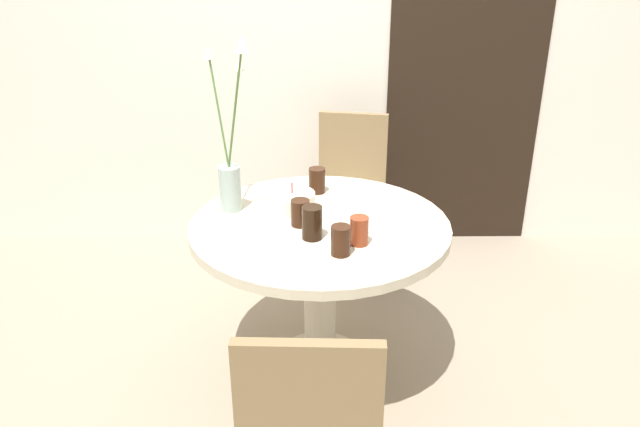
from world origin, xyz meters
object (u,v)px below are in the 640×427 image
(birthday_cake, at_px, (292,201))
(drink_glass_1, at_px, (300,213))
(side_plate, at_px, (381,224))
(drink_glass_2, at_px, (341,240))
(chair_right_flank, at_px, (350,187))
(drink_glass_0, at_px, (312,223))
(flower_vase, at_px, (231,162))
(drink_glass_4, at_px, (317,180))
(drink_glass_3, at_px, (359,231))

(birthday_cake, distance_m, drink_glass_1, 0.15)
(side_plate, relative_size, drink_glass_2, 1.70)
(chair_right_flank, height_order, side_plate, chair_right_flank)
(chair_right_flank, height_order, drink_glass_0, chair_right_flank)
(birthday_cake, xyz_separation_m, flower_vase, (-0.25, -0.00, 0.18))
(side_plate, relative_size, drink_glass_0, 1.47)
(chair_right_flank, distance_m, birthday_cake, 0.89)
(chair_right_flank, bearing_deg, drink_glass_4, -96.32)
(flower_vase, distance_m, drink_glass_4, 0.44)
(birthday_cake, bearing_deg, side_plate, -23.44)
(flower_vase, relative_size, drink_glass_4, 6.49)
(flower_vase, relative_size, drink_glass_0, 5.64)
(side_plate, height_order, drink_glass_4, drink_glass_4)
(side_plate, bearing_deg, chair_right_flank, 94.03)
(side_plate, relative_size, drink_glass_3, 1.75)
(drink_glass_3, bearing_deg, drink_glass_1, 143.02)
(chair_right_flank, height_order, birthday_cake, chair_right_flank)
(drink_glass_0, distance_m, drink_glass_4, 0.46)
(drink_glass_3, bearing_deg, flower_vase, 148.36)
(birthday_cake, bearing_deg, drink_glass_1, -76.14)
(birthday_cake, height_order, drink_glass_0, drink_glass_0)
(flower_vase, distance_m, drink_glass_2, 0.61)
(side_plate, relative_size, drink_glass_1, 1.77)
(side_plate, distance_m, drink_glass_4, 0.43)
(chair_right_flank, bearing_deg, drink_glass_2, -84.19)
(side_plate, distance_m, drink_glass_3, 0.19)
(flower_vase, bearing_deg, chair_right_flank, 55.99)
(flower_vase, height_order, drink_glass_1, flower_vase)
(drink_glass_4, bearing_deg, flower_vase, -150.91)
(chair_right_flank, height_order, drink_glass_3, chair_right_flank)
(birthday_cake, xyz_separation_m, drink_glass_1, (0.04, -0.15, 0.02))
(side_plate, bearing_deg, drink_glass_4, 125.93)
(side_plate, bearing_deg, drink_glass_1, 178.64)
(drink_glass_1, xyz_separation_m, drink_glass_3, (0.22, -0.17, 0.00))
(drink_glass_1, relative_size, drink_glass_4, 0.95)
(flower_vase, xyz_separation_m, drink_glass_2, (0.43, -0.40, -0.16))
(flower_vase, distance_m, side_plate, 0.66)
(chair_right_flank, relative_size, drink_glass_0, 6.78)
(birthday_cake, distance_m, drink_glass_0, 0.28)
(birthday_cake, bearing_deg, drink_glass_2, -64.87)
(birthday_cake, height_order, drink_glass_3, birthday_cake)
(side_plate, xyz_separation_m, drink_glass_3, (-0.10, -0.16, 0.05))
(flower_vase, bearing_deg, birthday_cake, 0.69)
(flower_vase, xyz_separation_m, drink_glass_1, (0.28, -0.14, -0.16))
(side_plate, xyz_separation_m, drink_glass_2, (-0.17, -0.24, 0.05))
(chair_right_flank, relative_size, drink_glass_1, 8.19)
(drink_glass_3, bearing_deg, birthday_cake, 129.39)
(drink_glass_1, distance_m, drink_glass_4, 0.35)
(drink_glass_4, bearing_deg, drink_glass_3, -73.23)
(drink_glass_1, distance_m, drink_glass_2, 0.29)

